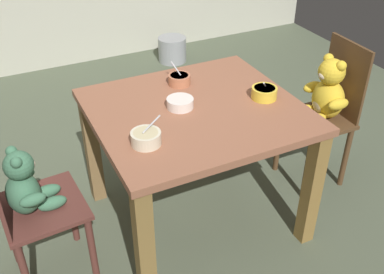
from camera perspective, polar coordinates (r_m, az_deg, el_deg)
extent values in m
cube|color=#505945|center=(2.86, 0.45, -10.00)|extent=(5.20, 5.20, 0.04)
cube|color=#925940|center=(2.40, 0.52, 3.23)|extent=(1.07, 0.98, 0.04)
cube|color=olive|center=(2.18, -5.91, -13.61)|extent=(0.08, 0.08, 0.72)
cube|color=olive|center=(2.55, 14.66, -6.32)|extent=(0.08, 0.08, 0.72)
cube|color=olive|center=(2.82, -12.25, -1.64)|extent=(0.08, 0.08, 0.72)
cube|color=olive|center=(3.12, 4.82, 2.78)|extent=(0.08, 0.08, 0.72)
cube|color=#592D27|center=(2.35, -18.08, -8.24)|extent=(0.41, 0.42, 0.02)
cylinder|color=#592D27|center=(2.40, -12.26, -13.60)|extent=(0.04, 0.04, 0.44)
cylinder|color=#592D27|center=(2.64, -14.74, -8.77)|extent=(0.04, 0.04, 0.44)
cylinder|color=#592D27|center=(2.62, -21.59, -10.85)|extent=(0.04, 0.04, 0.44)
ellipsoid|color=#3F7151|center=(2.27, -20.22, -6.55)|extent=(0.17, 0.19, 0.21)
ellipsoid|color=beige|center=(2.28, -18.96, -6.39)|extent=(0.06, 0.10, 0.13)
sphere|color=#3F7151|center=(2.18, -20.75, -3.32)|extent=(0.14, 0.14, 0.14)
ellipsoid|color=beige|center=(2.19, -19.50, -3.19)|extent=(0.05, 0.06, 0.04)
sphere|color=#3F7151|center=(2.11, -21.01, -2.97)|extent=(0.05, 0.05, 0.05)
sphere|color=#3F7151|center=(2.19, -21.53, -1.67)|extent=(0.05, 0.05, 0.05)
ellipsoid|color=#3F7151|center=(2.17, -19.17, -7.39)|extent=(0.12, 0.07, 0.06)
ellipsoid|color=#3F7151|center=(2.34, -20.36, -4.45)|extent=(0.12, 0.07, 0.06)
ellipsoid|color=#3F7151|center=(2.28, -16.94, -7.88)|extent=(0.14, 0.07, 0.06)
ellipsoid|color=#3F7151|center=(2.36, -17.59, -6.44)|extent=(0.14, 0.07, 0.06)
cube|color=#523720|center=(2.98, 15.19, 2.08)|extent=(0.37, 0.39, 0.02)
cube|color=#523720|center=(2.97, 18.50, 6.86)|extent=(0.03, 0.35, 0.48)
cylinder|color=#523720|center=(3.13, 10.66, -0.71)|extent=(0.04, 0.04, 0.44)
cylinder|color=#523720|center=(2.93, 14.10, -3.89)|extent=(0.04, 0.04, 0.44)
cylinder|color=#523720|center=(3.29, 15.00, 0.53)|extent=(0.04, 0.04, 0.44)
cylinder|color=#523720|center=(3.10, 18.53, -2.39)|extent=(0.04, 0.04, 0.44)
ellipsoid|color=gold|center=(2.95, 16.54, 4.56)|extent=(0.19, 0.22, 0.25)
ellipsoid|color=beige|center=(2.92, 15.60, 4.14)|extent=(0.07, 0.12, 0.15)
sphere|color=gold|center=(2.87, 16.97, 7.74)|extent=(0.16, 0.16, 0.16)
ellipsoid|color=beige|center=(2.84, 16.00, 7.35)|extent=(0.06, 0.07, 0.05)
sphere|color=gold|center=(2.89, 16.61, 9.32)|extent=(0.06, 0.06, 0.06)
sphere|color=gold|center=(2.81, 18.05, 8.40)|extent=(0.06, 0.06, 0.06)
ellipsoid|color=gold|center=(3.00, 14.80, 6.03)|extent=(0.14, 0.07, 0.07)
ellipsoid|color=gold|center=(2.85, 17.72, 3.90)|extent=(0.14, 0.07, 0.07)
ellipsoid|color=gold|center=(2.96, 13.63, 3.16)|extent=(0.16, 0.08, 0.08)
ellipsoid|color=gold|center=(2.88, 15.01, 2.07)|extent=(0.16, 0.08, 0.08)
cylinder|color=beige|center=(2.10, -5.74, -0.14)|extent=(0.14, 0.14, 0.06)
cylinder|color=beige|center=(2.12, -5.70, -0.74)|extent=(0.08, 0.08, 0.01)
cylinder|color=#C4B487|center=(2.09, -5.78, 0.45)|extent=(0.12, 0.12, 0.01)
cylinder|color=#BCBCC1|center=(2.08, -5.06, 1.60)|extent=(0.10, 0.02, 0.07)
ellipsoid|color=#BCBCC1|center=(2.09, -6.03, 0.27)|extent=(0.03, 0.03, 0.01)
cylinder|color=yellow|center=(2.50, 8.96, 5.44)|extent=(0.14, 0.14, 0.06)
cylinder|color=yellow|center=(2.51, 8.90, 4.92)|extent=(0.08, 0.08, 0.01)
cylinder|color=beige|center=(2.49, 9.01, 5.96)|extent=(0.11, 0.11, 0.01)
cylinder|color=#BCBCC1|center=(2.44, 8.99, 6.44)|extent=(0.07, 0.08, 0.07)
ellipsoid|color=#BCBCC1|center=(2.50, 9.03, 5.99)|extent=(0.04, 0.04, 0.01)
cylinder|color=silver|center=(2.38, -1.49, 4.24)|extent=(0.14, 0.14, 0.05)
cylinder|color=silver|center=(2.39, -1.48, 3.81)|extent=(0.08, 0.08, 0.01)
cylinder|color=beige|center=(2.37, -1.50, 4.70)|extent=(0.12, 0.12, 0.01)
cylinder|color=#BD714E|center=(2.61, -1.58, 7.14)|extent=(0.13, 0.13, 0.06)
cylinder|color=#BD714E|center=(2.62, -1.57, 6.67)|extent=(0.07, 0.07, 0.01)
cylinder|color=#D2B392|center=(2.60, -1.59, 7.60)|extent=(0.10, 0.10, 0.01)
cylinder|color=#BCBCC1|center=(2.61, -2.01, 8.50)|extent=(0.03, 0.09, 0.06)
ellipsoid|color=#BCBCC1|center=(2.60, -1.45, 7.47)|extent=(0.03, 0.04, 0.01)
cylinder|color=#93969B|center=(4.73, -2.47, 10.82)|extent=(0.28, 0.28, 0.25)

